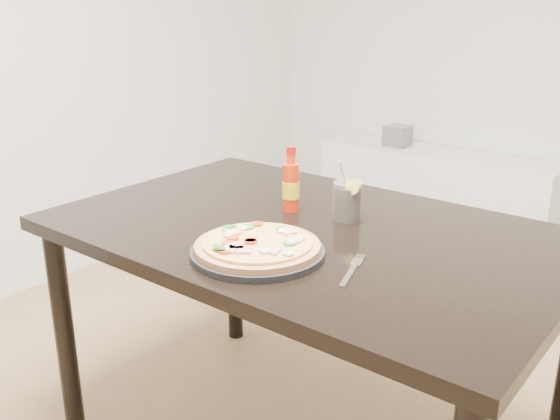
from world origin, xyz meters
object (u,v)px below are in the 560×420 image
Objects in this scene: cola_cup at (347,202)px; media_console at (433,193)px; pizza at (257,245)px; hot_sauce_bottle at (291,186)px; fork at (353,269)px; plate at (258,252)px; dining_table at (306,254)px.

media_console is (-0.59, 1.91, -0.55)m from cola_cup.
hot_sauce_bottle reaches higher than pizza.
media_console is at bearing 91.53° from fork.
plate is 1.70× the size of hot_sauce_bottle.
cola_cup is 0.35m from fork.
pizza is at bearing -84.35° from dining_table.
fork is at bearing -33.94° from hot_sauce_bottle.
fork is 0.13× the size of media_console.
fork is 2.39m from media_console.
cola_cup is 0.12× the size of media_console.
pizza is at bearing 178.41° from fork.
fork is at bearing 16.66° from pizza.
hot_sauce_bottle is at bearing 127.81° from fork.
fork reaches higher than media_console.
pizza reaches higher than media_console.
pizza is at bearing -76.14° from media_console.
plate reaches higher than dining_table.
fork is at bearing -70.22° from media_console.
fork reaches higher than dining_table.
plate is at bearing 12.03° from pizza.
pizza is 0.22× the size of media_console.
plate reaches higher than fork.
pizza is 2.40m from media_console.
cola_cup is (0.05, 0.12, 0.14)m from dining_table.
media_console is (-0.56, 2.27, -0.51)m from plate.
cola_cup is 0.94× the size of fork.
hot_sauce_bottle reaches higher than dining_table.
hot_sauce_bottle is 1.12× the size of cola_cup.
dining_table is 8.08× the size of cola_cup.
cola_cup is at bearing 85.02° from pizza.
dining_table is 0.26m from pizza.
media_console is (-0.79, 2.20, -0.50)m from fork.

